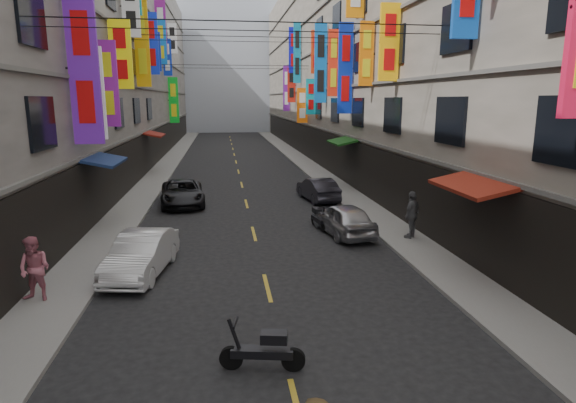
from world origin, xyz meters
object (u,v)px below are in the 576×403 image
object	(u,v)px
scooter_far_right	(319,218)
car_right_mid	(344,219)
car_left_mid	(141,254)
scooter_crossing	(264,350)
car_right_far	(318,189)
pedestrian_lfar	(35,269)
car_left_far	(182,193)
pedestrian_rfar	(412,214)

from	to	relation	value
scooter_far_right	car_right_mid	world-z (taller)	car_right_mid
car_right_mid	car_left_mid	bearing A→B (deg)	16.95
scooter_crossing	car_right_far	size ratio (longest dim) A/B	0.46
scooter_crossing	car_right_far	world-z (taller)	car_right_far
scooter_crossing	car_right_mid	size ratio (longest dim) A/B	0.45
scooter_crossing	car_left_mid	bearing A→B (deg)	39.81
car_left_mid	car_right_far	distance (m)	13.24
pedestrian_lfar	car_right_far	bearing A→B (deg)	66.59
car_left_far	car_right_far	size ratio (longest dim) A/B	1.22
car_right_mid	pedestrian_lfar	world-z (taller)	pedestrian_lfar
car_left_far	car_right_far	bearing A→B (deg)	-4.42
pedestrian_rfar	car_right_far	bearing A→B (deg)	-118.70
car_left_far	pedestrian_lfar	distance (m)	12.87
scooter_far_right	car_left_mid	size ratio (longest dim) A/B	0.44
scooter_crossing	pedestrian_rfar	world-z (taller)	pedestrian_rfar
scooter_far_right	car_left_far	world-z (taller)	car_left_far
pedestrian_lfar	scooter_far_right	bearing A→B (deg)	52.37
car_left_far	car_right_mid	size ratio (longest dim) A/B	1.20
pedestrian_lfar	pedestrian_rfar	world-z (taller)	pedestrian_rfar
scooter_far_right	pedestrian_rfar	xyz separation A→B (m)	(3.30, -2.35, 0.63)
pedestrian_rfar	car_left_mid	bearing A→B (deg)	-29.95
car_right_mid	pedestrian_rfar	world-z (taller)	pedestrian_rfar
car_right_far	pedestrian_rfar	distance (m)	8.46
car_right_far	pedestrian_lfar	distance (m)	16.38
scooter_far_right	car_right_mid	distance (m)	1.44
car_left_mid	pedestrian_lfar	world-z (taller)	pedestrian_lfar
car_left_mid	car_right_far	bearing A→B (deg)	62.82
car_left_far	pedestrian_lfar	xyz separation A→B (m)	(-2.99, -12.51, 0.36)
car_left_mid	scooter_far_right	bearing A→B (deg)	44.79
car_right_far	pedestrian_rfar	bearing A→B (deg)	96.65
pedestrian_lfar	car_right_mid	bearing A→B (deg)	45.35
scooter_crossing	pedestrian_rfar	distance (m)	10.93
car_right_mid	pedestrian_lfar	size ratio (longest dim) A/B	2.20
car_left_mid	car_left_far	xyz separation A→B (m)	(0.50, 10.49, -0.02)
car_right_mid	car_right_far	xyz separation A→B (m)	(0.29, 6.97, -0.03)
car_left_far	pedestrian_lfar	bearing A→B (deg)	-108.89
pedestrian_rfar	pedestrian_lfar	bearing A→B (deg)	-24.04
car_left_far	car_right_far	xyz separation A→B (m)	(7.40, 0.13, -0.02)
car_left_mid	car_right_mid	world-z (taller)	same
car_left_mid	car_right_mid	xyz separation A→B (m)	(7.61, 3.66, 0.00)
car_left_far	pedestrian_rfar	world-z (taller)	pedestrian_rfar
scooter_crossing	car_left_far	size ratio (longest dim) A/B	0.38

